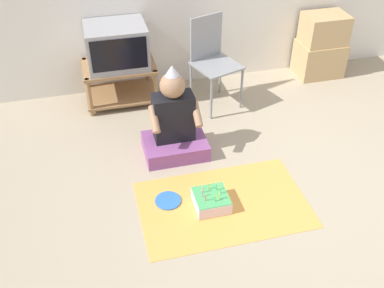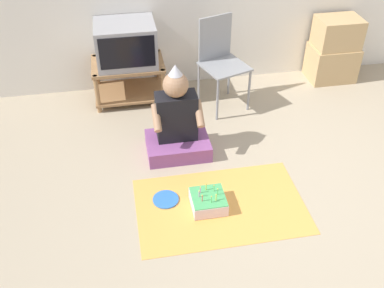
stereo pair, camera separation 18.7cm
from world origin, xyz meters
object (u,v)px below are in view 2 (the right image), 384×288
object	(u,v)px
birthday_cake	(208,201)
paper_plate	(166,199)
folding_chair	(220,57)
cardboard_box_stack	(334,50)
person_seated	(177,125)
tv	(126,43)

from	to	relation	value
birthday_cake	paper_plate	bearing A→B (deg)	157.63
folding_chair	cardboard_box_stack	world-z (taller)	folding_chair
folding_chair	paper_plate	bearing A→B (deg)	-118.61
person_seated	tv	bearing A→B (deg)	109.51
birthday_cake	folding_chair	bearing A→B (deg)	74.06
birthday_cake	tv	bearing A→B (deg)	105.28
cardboard_box_stack	birthday_cake	size ratio (longest dim) A/B	2.70
tv	person_seated	distance (m)	1.09
tv	birthday_cake	bearing A→B (deg)	-74.72
tv	person_seated	size ratio (longest dim) A/B	0.69
paper_plate	folding_chair	bearing A→B (deg)	61.39
cardboard_box_stack	birthday_cake	world-z (taller)	cardboard_box_stack
folding_chair	birthday_cake	xyz separation A→B (m)	(-0.42, -1.47, -0.46)
tv	folding_chair	xyz separation A→B (m)	(0.89, -0.25, -0.10)
birthday_cake	paper_plate	world-z (taller)	birthday_cake
tv	cardboard_box_stack	xyz separation A→B (m)	(2.23, 0.03, -0.28)
person_seated	birthday_cake	world-z (taller)	person_seated
folding_chair	birthday_cake	size ratio (longest dim) A/B	3.45
tv	folding_chair	bearing A→B (deg)	-15.67
cardboard_box_stack	paper_plate	bearing A→B (deg)	-141.98
folding_chair	person_seated	size ratio (longest dim) A/B	1.06
tv	birthday_cake	xyz separation A→B (m)	(0.47, -1.72, -0.55)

